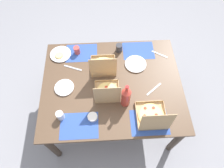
# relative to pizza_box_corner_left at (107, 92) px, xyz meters

# --- Properties ---
(ground_plane) EXTENTS (6.00, 6.00, 0.00)m
(ground_plane) POSITION_rel_pizza_box_corner_left_xyz_m (-0.06, -0.12, -0.77)
(ground_plane) COLOR gray
(dining_table) EXTENTS (1.47, 1.17, 0.72)m
(dining_table) POSITION_rel_pizza_box_corner_left_xyz_m (-0.06, -0.12, -0.14)
(dining_table) COLOR #3F3328
(dining_table) RESTS_ON ground_plane
(placemat_near_left) EXTENTS (0.36, 0.26, 0.00)m
(placemat_near_left) POSITION_rel_pizza_box_corner_left_xyz_m (-0.39, -0.56, -0.04)
(placemat_near_left) COLOR #2D4C9E
(placemat_near_left) RESTS_ON dining_table
(placemat_near_right) EXTENTS (0.36, 0.26, 0.00)m
(placemat_near_right) POSITION_rel_pizza_box_corner_left_xyz_m (0.28, -0.56, -0.04)
(placemat_near_right) COLOR #2D4C9E
(placemat_near_right) RESTS_ON dining_table
(placemat_far_left) EXTENTS (0.36, 0.26, 0.00)m
(placemat_far_left) POSITION_rel_pizza_box_corner_left_xyz_m (-0.39, 0.32, -0.04)
(placemat_far_left) COLOR #2D4C9E
(placemat_far_left) RESTS_ON dining_table
(placemat_far_right) EXTENTS (0.36, 0.26, 0.00)m
(placemat_far_right) POSITION_rel_pizza_box_corner_left_xyz_m (0.28, 0.32, -0.04)
(placemat_far_right) COLOR #2D4C9E
(placemat_far_right) RESTS_ON dining_table
(pizza_box_corner_left) EXTENTS (0.25, 0.25, 0.29)m
(pizza_box_corner_left) POSITION_rel_pizza_box_corner_left_xyz_m (0.00, 0.00, 0.00)
(pizza_box_corner_left) COLOR tan
(pizza_box_corner_left) RESTS_ON dining_table
(pizza_box_center) EXTENTS (0.27, 0.28, 0.31)m
(pizza_box_center) POSITION_rel_pizza_box_corner_left_xyz_m (0.03, -0.32, 0.00)
(pizza_box_center) COLOR tan
(pizza_box_center) RESTS_ON dining_table
(pizza_box_edge_far) EXTENTS (0.28, 0.29, 0.32)m
(pizza_box_edge_far) POSITION_rel_pizza_box_corner_left_xyz_m (-0.41, 0.29, 0.00)
(pizza_box_edge_far) COLOR tan
(pizza_box_edge_far) RESTS_ON dining_table
(plate_far_right) EXTENTS (0.24, 0.24, 0.02)m
(plate_far_right) POSITION_rel_pizza_box_corner_left_xyz_m (-0.33, -0.36, -0.04)
(plate_far_right) COLOR white
(plate_far_right) RESTS_ON dining_table
(plate_near_left) EXTENTS (0.20, 0.20, 0.02)m
(plate_near_left) POSITION_rel_pizza_box_corner_left_xyz_m (0.44, -0.10, -0.04)
(plate_near_left) COLOR white
(plate_near_left) RESTS_ON dining_table
(plate_middle) EXTENTS (0.24, 0.24, 0.03)m
(plate_middle) POSITION_rel_pizza_box_corner_left_xyz_m (0.52, -0.54, -0.04)
(plate_middle) COLOR white
(plate_middle) RESTS_ON dining_table
(soda_bottle) EXTENTS (0.09, 0.09, 0.32)m
(soda_bottle) POSITION_rel_pizza_box_corner_left_xyz_m (-0.17, 0.11, 0.09)
(soda_bottle) COLOR #B2382D
(soda_bottle) RESTS_ON dining_table
(cup_dark) EXTENTS (0.07, 0.07, 0.10)m
(cup_dark) POSITION_rel_pizza_box_corner_left_xyz_m (-0.16, -0.56, 0.00)
(cup_dark) COLOR #333338
(cup_dark) RESTS_ON dining_table
(cup_clear_right) EXTENTS (0.07, 0.07, 0.09)m
(cup_clear_right) POSITION_rel_pizza_box_corner_left_xyz_m (0.45, 0.23, 0.00)
(cup_clear_right) COLOR silver
(cup_clear_right) RESTS_ON dining_table
(cup_red) EXTENTS (0.07, 0.07, 0.09)m
(cup_red) POSITION_rel_pizza_box_corner_left_xyz_m (0.32, -0.56, 0.00)
(cup_red) COLOR #BF4742
(cup_red) RESTS_ON dining_table
(condiment_bowl) EXTENTS (0.09, 0.09, 0.04)m
(condiment_bowl) POSITION_rel_pizza_box_corner_left_xyz_m (0.15, 0.25, -0.03)
(condiment_bowl) COLOR white
(condiment_bowl) RESTS_ON dining_table
(fork_by_far_right) EXTENTS (0.17, 0.12, 0.00)m
(fork_by_far_right) POSITION_rel_pizza_box_corner_left_xyz_m (-0.62, -0.49, -0.04)
(fork_by_far_right) COLOR #B7B7BC
(fork_by_far_right) RESTS_ON dining_table
(knife_by_near_right) EXTENTS (0.18, 0.14, 0.00)m
(knife_by_near_right) POSITION_rel_pizza_box_corner_left_xyz_m (-0.49, -0.03, -0.04)
(knife_by_near_right) COLOR #B7B7BC
(knife_by_near_right) RESTS_ON dining_table
(knife_by_near_left) EXTENTS (0.20, 0.09, 0.00)m
(knife_by_near_left) POSITION_rel_pizza_box_corner_left_xyz_m (0.37, -0.35, -0.04)
(knife_by_near_left) COLOR #B7B7BC
(knife_by_near_left) RESTS_ON dining_table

